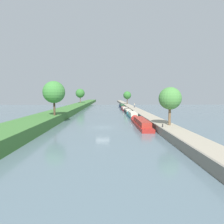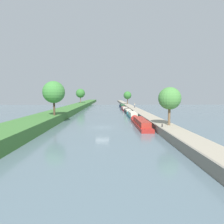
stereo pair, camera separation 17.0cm
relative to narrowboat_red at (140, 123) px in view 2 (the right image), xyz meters
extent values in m
plane|color=slate|center=(-7.34, -1.78, -0.59)|extent=(160.00, 160.00, 0.00)
cube|color=#3D7033|center=(-19.51, -1.78, 0.28)|extent=(6.23, 260.00, 1.75)
cube|color=#9E937F|center=(3.28, -1.78, -0.03)|extent=(3.11, 260.00, 1.13)
cube|color=gray|center=(1.59, -1.78, 0.00)|extent=(0.25, 260.00, 1.18)
cube|color=maroon|center=(0.00, -0.71, -0.29)|extent=(2.06, 14.20, 0.60)
cube|color=maroon|center=(0.00, -1.42, 0.44)|extent=(1.69, 9.94, 0.88)
cone|color=maroon|center=(0.00, 7.01, -0.29)|extent=(1.96, 1.24, 1.96)
cube|color=#195B60|center=(0.21, 14.08, -0.29)|extent=(2.10, 9.91, 0.60)
cube|color=beige|center=(0.21, 13.58, 0.45)|extent=(1.72, 6.94, 0.88)
cone|color=#195B60|center=(0.21, 19.67, -0.29)|extent=(2.00, 1.26, 2.00)
cube|color=black|center=(0.30, 26.80, -0.27)|extent=(1.95, 10.08, 0.65)
cube|color=beige|center=(0.30, 26.29, 0.34)|extent=(1.60, 7.06, 0.56)
cone|color=black|center=(0.30, 32.42, -0.27)|extent=(1.85, 1.17, 1.85)
cube|color=maroon|center=(0.18, 38.19, -0.29)|extent=(2.12, 9.84, 0.60)
cube|color=beige|center=(0.18, 37.70, 0.32)|extent=(1.74, 6.89, 0.61)
cone|color=maroon|center=(0.18, 43.75, -0.29)|extent=(2.01, 1.27, 2.01)
cube|color=#141E42|center=(0.22, 52.89, -0.22)|extent=(1.96, 16.00, 0.75)
cube|color=#234C2D|center=(0.22, 52.09, 0.60)|extent=(1.61, 11.20, 0.87)
cone|color=#141E42|center=(0.22, 61.48, -0.22)|extent=(1.86, 1.18, 1.86)
cylinder|color=brown|center=(3.63, -6.47, 2.21)|extent=(0.40, 0.40, 3.34)
sphere|color=#47843D|center=(3.63, -6.47, 4.87)|extent=(3.60, 3.60, 3.60)
cylinder|color=brown|center=(3.88, 65.28, 2.24)|extent=(0.42, 0.42, 3.40)
sphere|color=#33702D|center=(3.88, 65.28, 5.07)|extent=(4.12, 4.12, 4.12)
cylinder|color=brown|center=(-20.94, 66.08, 2.99)|extent=(0.35, 0.35, 3.65)
sphere|color=#33702D|center=(-20.94, 66.08, 6.13)|extent=(4.76, 4.76, 4.76)
cylinder|color=#4C3828|center=(-17.41, 2.89, 2.95)|extent=(0.42, 0.42, 3.57)
sphere|color=#3D7F38|center=(-17.41, 2.89, 5.98)|extent=(4.52, 4.52, 4.52)
cylinder|color=#282D42|center=(3.80, 36.27, 0.95)|extent=(0.26, 0.26, 0.82)
cylinder|color=tan|center=(3.80, 36.27, 1.67)|extent=(0.34, 0.34, 0.62)
sphere|color=tan|center=(3.80, 36.27, 2.09)|extent=(0.22, 0.22, 0.22)
cylinder|color=black|center=(2.02, -8.29, 0.76)|extent=(0.16, 0.16, 0.45)
cylinder|color=black|center=(2.02, 61.27, 0.76)|extent=(0.16, 0.16, 0.45)
camera|label=1|loc=(-6.35, -37.57, 5.49)|focal=31.30mm
camera|label=2|loc=(-6.18, -37.57, 5.49)|focal=31.30mm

